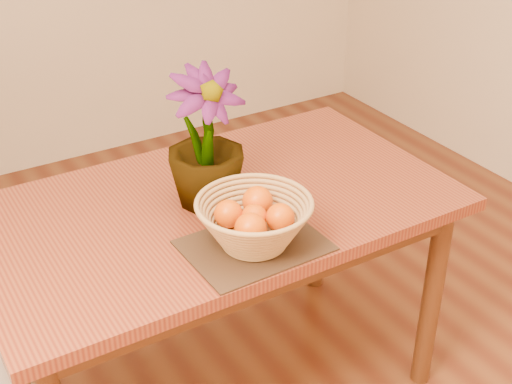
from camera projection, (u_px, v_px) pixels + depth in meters
table at (216, 227)px, 2.14m from camera, size 1.40×0.80×0.75m
placemat at (254, 245)px, 1.89m from camera, size 0.37×0.28×0.01m
wicker_basket at (254, 225)px, 1.86m from camera, size 0.31×0.31×0.13m
orange_pile at (254, 215)px, 1.84m from camera, size 0.18×0.19×0.08m
potted_plant at (205, 140)px, 1.99m from camera, size 0.24×0.24×0.40m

